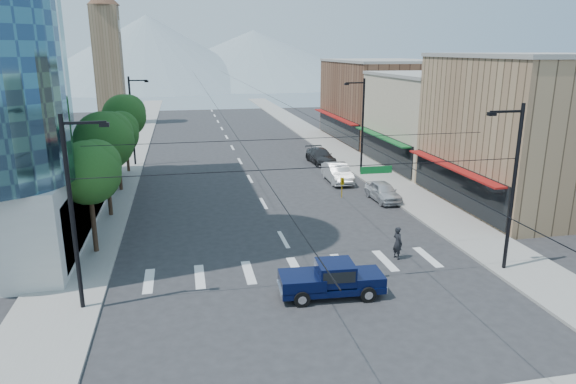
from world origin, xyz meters
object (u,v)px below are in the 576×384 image
object	(u,v)px
pedestrian	(398,243)
parked_car_mid	(337,173)
parked_car_near	(383,191)
parked_car_far	(320,156)
pickup_truck	(331,279)

from	to	relation	value
pedestrian	parked_car_mid	world-z (taller)	pedestrian
parked_car_near	parked_car_mid	size ratio (longest dim) A/B	0.86
pedestrian	parked_car_mid	bearing A→B (deg)	-21.87
parked_car_far	parked_car_near	bearing A→B (deg)	-88.74
parked_car_far	pedestrian	bearing A→B (deg)	-98.89
parked_car_near	pedestrian	bearing A→B (deg)	-109.51
pickup_truck	parked_car_mid	bearing A→B (deg)	75.44
pickup_truck	pedestrian	bearing A→B (deg)	39.59
pickup_truck	parked_car_near	size ratio (longest dim) A/B	1.18
parked_car_mid	parked_car_near	bearing A→B (deg)	-73.41
parked_car_near	parked_car_mid	bearing A→B (deg)	104.05
parked_car_near	parked_car_far	size ratio (longest dim) A/B	0.84
parked_car_near	parked_car_far	bearing A→B (deg)	93.19
parked_car_near	parked_car_far	world-z (taller)	parked_car_far
parked_car_mid	parked_car_far	world-z (taller)	parked_car_mid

